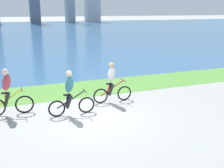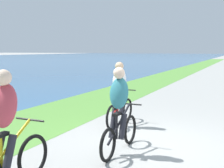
{
  "view_description": "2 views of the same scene",
  "coord_description": "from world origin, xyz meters",
  "views": [
    {
      "loc": [
        -2.51,
        -8.6,
        3.69
      ],
      "look_at": [
        1.12,
        0.94,
        0.84
      ],
      "focal_mm": 42.71,
      "sensor_mm": 36.0,
      "label": 1
    },
    {
      "loc": [
        -5.65,
        -1.75,
        1.97
      ],
      "look_at": [
        1.24,
        1.41,
        1.08
      ],
      "focal_mm": 46.43,
      "sensor_mm": 36.0,
      "label": 2
    }
  ],
  "objects": [
    {
      "name": "cyclist_trailing",
      "position": [
        -0.68,
        0.37,
        0.83
      ],
      "size": [
        1.7,
        0.52,
        1.65
      ],
      "color": "black",
      "rests_on": "ground"
    },
    {
      "name": "grass_strip_bayside",
      "position": [
        0.0,
        3.46,
        0.0
      ],
      "size": [
        120.0,
        2.75,
        0.01
      ],
      "primitive_type": "cube",
      "color": "#59933D",
      "rests_on": "ground"
    },
    {
      "name": "ground_plane",
      "position": [
        0.0,
        0.0,
        0.0
      ],
      "size": [
        300.0,
        300.0,
        0.0
      ],
      "primitive_type": "plane",
      "color": "#9E9E99"
    },
    {
      "name": "cyclist_lead",
      "position": [
        1.2,
        1.17,
        0.83
      ],
      "size": [
        1.67,
        0.52,
        1.67
      ],
      "color": "black",
      "rests_on": "ground"
    },
    {
      "name": "cyclist_distant_rear",
      "position": [
        -2.75,
        1.16,
        0.84
      ],
      "size": [
        1.65,
        0.52,
        1.72
      ],
      "color": "black",
      "rests_on": "ground"
    }
  ]
}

